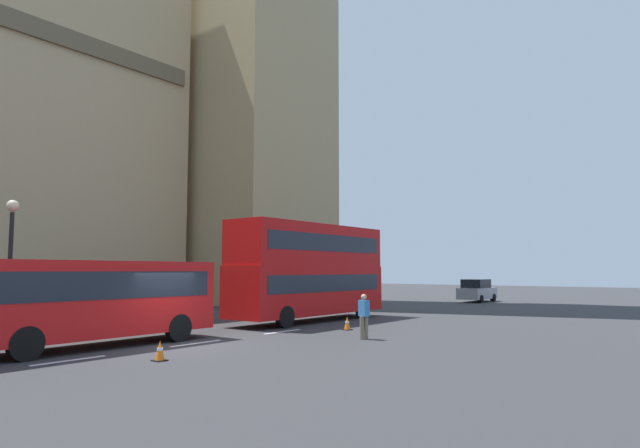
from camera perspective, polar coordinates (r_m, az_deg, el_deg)
ground_plane at (r=19.48m, az=-14.90°, el=-12.39°), size 160.00×160.00×0.00m
double_decker_bus at (r=27.62m, az=-1.08°, el=-4.67°), size 9.93×2.54×4.90m
sedan_lead at (r=46.53m, az=16.31°, el=-6.79°), size 4.40×1.86×1.85m
traffic_cone_west at (r=16.48m, az=-16.61°, el=-12.76°), size 0.36×0.36×0.58m
traffic_cone_middle at (r=23.80m, az=2.90°, el=-10.48°), size 0.36×0.36×0.58m
street_lamp at (r=23.56m, az=-30.00°, el=-3.13°), size 0.44×0.44×5.27m
pedestrian_near_cones at (r=20.63m, az=4.68°, el=-9.56°), size 0.35×0.45×1.69m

